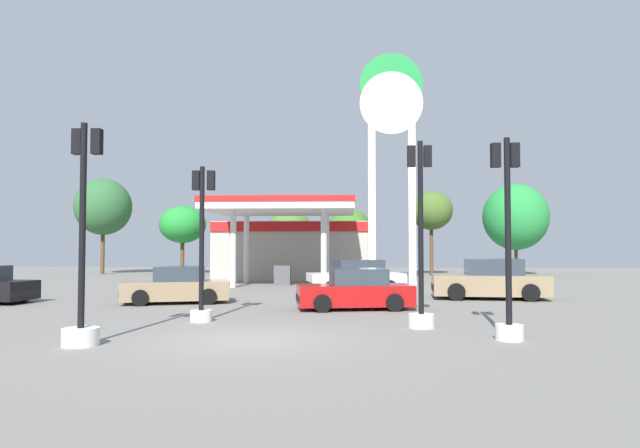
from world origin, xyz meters
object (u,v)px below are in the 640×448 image
Objects in this scene: station_pole_sign at (391,139)px; car_3 at (356,278)px; tree_5 at (516,217)px; traffic_signal_1 at (421,262)px; tree_0 at (103,207)px; tree_4 at (431,211)px; traffic_signal_0 at (202,260)px; tree_3 at (349,226)px; tree_1 at (183,225)px; car_2 at (176,286)px; car_0 at (490,281)px; car_4 at (355,291)px; tree_2 at (290,226)px; traffic_signal_2 at (82,277)px; traffic_signal_3 at (508,263)px.

car_3 is (-2.09, -5.62, -7.51)m from station_pole_sign.
station_pole_sign is 15.04m from tree_5.
tree_0 reaches higher than traffic_signal_1.
car_3 is 0.73× the size of tree_4.
traffic_signal_0 is 0.92× the size of tree_3.
tree_5 is at bearing -3.38° from tree_1.
traffic_signal_1 reaches higher than car_2.
tree_3 is 0.72× the size of tree_5.
tree_1 is at bearing 117.68° from traffic_signal_1.
car_0 is 1.06× the size of traffic_signal_0.
car_4 is (-2.23, -12.11, -7.58)m from station_pole_sign.
tree_4 reaches higher than tree_2.
car_4 is 30.85m from tree_0.
traffic_signal_2 is at bearing -111.84° from traffic_signal_0.
tree_3 is at bearing 90.28° from car_4.
tree_4 reaches higher than traffic_signal_1.
car_4 is at bearing -144.00° from car_0.
station_pole_sign is at bearing -75.68° from tree_3.
traffic_signal_0 is at bearing 68.16° from traffic_signal_2.
car_4 is 21.46m from tree_3.
tree_1 is at bearing 107.66° from traffic_signal_0.
tree_5 is (10.51, 26.96, 2.60)m from traffic_signal_1.
car_4 is 0.77× the size of tree_1.
traffic_signal_2 is 29.29m from tree_3.
car_0 is 27.74m from tree_1.
traffic_signal_2 is 33.05m from tree_4.
tree_5 is at bearing 47.81° from car_2.
traffic_signal_2 reaches higher than tree_3.
car_0 reaches higher than car_3.
tree_4 is at bearing 17.53° from tree_3.
traffic_signal_0 is at bearing -100.07° from tree_3.
tree_4 reaches higher than tree_1.
tree_4 is 0.94× the size of tree_5.
traffic_signal_1 is at bearing -111.29° from tree_5.
traffic_signal_2 is 1.00× the size of tree_3.
car_2 reaches higher than car_4.
car_2 is at bearing -145.55° from car_3.
traffic_signal_0 is at bearing -65.53° from car_2.
car_2 is 25.61m from tree_0.
traffic_signal_0 is 0.83× the size of tree_1.
car_0 is 12.55m from traffic_signal_0.
traffic_signal_1 is at bearing -99.08° from tree_4.
car_4 is (-0.14, -6.49, -0.07)m from car_3.
tree_5 is (8.74, 28.84, 2.57)m from traffic_signal_3.
tree_2 is at bearing 102.80° from traffic_signal_1.
car_2 is 12.98m from traffic_signal_3.
traffic_signal_3 is 0.63× the size of tree_0.
traffic_signal_3 is (-2.15, -10.22, 1.03)m from car_0.
tree_4 is at bearing 80.92° from traffic_signal_1.
station_pole_sign reaches higher than car_0.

